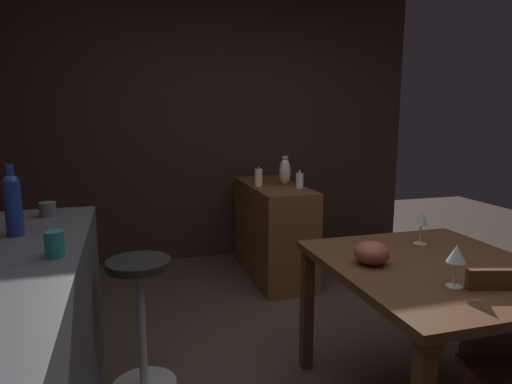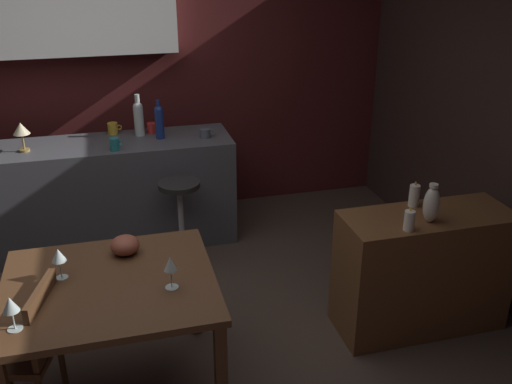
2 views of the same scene
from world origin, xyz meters
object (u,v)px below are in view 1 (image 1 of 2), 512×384
Objects in this scene: wine_glass_left at (456,255)px; cup_teal at (54,244)px; dining_table at (436,283)px; wine_bottle_cobalt at (13,202)px; bar_stool at (141,322)px; fruit_bowl at (372,253)px; wine_glass_right at (421,219)px; sideboard_cabinet at (273,230)px; vase_ceramic_ivory at (285,171)px; cup_slate at (48,209)px; pillar_candle_short at (259,177)px; pillar_candle_tall at (300,181)px.

cup_teal is (0.35, 1.53, 0.08)m from wine_glass_left.
wine_bottle_cobalt is at bearing 75.57° from dining_table.
fruit_bowl is (-0.45, -1.05, 0.41)m from bar_stool.
fruit_bowl is at bearing 116.90° from wine_glass_right.
fruit_bowl reaches higher than sideboard_cabinet.
cup_teal reaches higher than bar_stool.
dining_table is 1.99m from sideboard_cabinet.
bar_stool is (0.55, 1.33, -0.27)m from dining_table.
wine_glass_right is 0.57× the size of wine_bottle_cobalt.
fruit_bowl is at bearing 172.95° from vase_ceramic_ivory.
wine_glass_right is at bearing -172.95° from vase_ceramic_ivory.
sideboard_cabinet is at bearing -48.90° from wine_bottle_cobalt.
dining_table is 9.44× the size of cup_slate.
pillar_candle_short is (-0.03, 0.15, 0.48)m from sideboard_cabinet.
pillar_candle_tall reaches higher than sideboard_cabinet.
cup_teal reaches higher than wine_glass_left.
wine_glass_left is (-0.24, 0.11, 0.22)m from dining_table.
wine_glass_left is (-0.79, -1.22, 0.49)m from bar_stool.
dining_table is 0.41m from wine_glass_right.
fruit_bowl is (0.34, 0.18, -0.08)m from wine_glass_left.
cup_teal is 0.75m from cup_slate.
vase_ceramic_ivory is (1.07, -1.71, 0.00)m from cup_slate.
dining_table is 6.30× the size of wine_glass_left.
vase_ceramic_ivory reaches higher than dining_table.
wine_bottle_cobalt reaches higher than cup_teal.
wine_glass_left reaches higher than bar_stool.
pillar_candle_short is at bearing -53.60° from cup_slate.
fruit_bowl is 1.67m from cup_slate.
wine_bottle_cobalt reaches higher than pillar_candle_short.
dining_table is 6.64× the size of fruit_bowl.
pillar_candle_tall is 0.20m from vase_ceramic_ivory.
vase_ceramic_ivory is at bearing -7.05° from fruit_bowl.
dining_table is at bearing 179.98° from pillar_candle_tall.
wine_glass_left is 1.99m from cup_slate.
wine_glass_left is at bearing -102.74° from cup_teal.
cup_slate is (0.74, 1.49, 0.14)m from fruit_bowl.
fruit_bowl is 0.98× the size of pillar_candle_short.
pillar_candle_tall is (1.63, -1.65, -0.07)m from cup_teal.
wine_glass_left reaches higher than sideboard_cabinet.
wine_glass_right is at bearing -63.10° from fruit_bowl.
sideboard_cabinet is 7.33× the size of pillar_candle_tall.
pillar_candle_short is at bearing -36.92° from bar_stool.
fruit_bowl is 1.12× the size of pillar_candle_tall.
wine_glass_left is 1.18× the size of pillar_candle_tall.
dining_table is 0.35m from wine_glass_left.
dining_table is 0.34m from fruit_bowl.
pillar_candle_short reaches higher than wine_glass_left.
cup_slate is (0.84, 1.78, 0.29)m from dining_table.
sideboard_cabinet is 1.54× the size of bar_stool.
wine_glass_right is 1.07× the size of pillar_candle_short.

